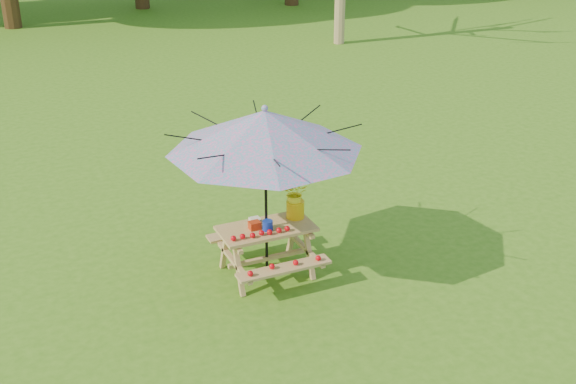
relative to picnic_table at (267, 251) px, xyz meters
name	(u,v)px	position (x,y,z in m)	size (l,w,h in m)	color
picnic_table	(267,251)	(0.00, 0.00, 0.00)	(1.20, 1.32, 0.67)	#A7754B
patio_umbrella	(265,131)	(0.00, 0.00, 1.62)	(2.94, 2.94, 2.27)	black
produce_bins	(260,224)	(-0.08, 0.01, 0.40)	(0.27, 0.37, 0.13)	#B22B0E
tomatoes_row	(261,233)	(-0.15, -0.18, 0.38)	(0.77, 0.13, 0.07)	red
flower_bucket	(295,198)	(0.45, 0.11, 0.62)	(0.39, 0.37, 0.52)	#E7AA0C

